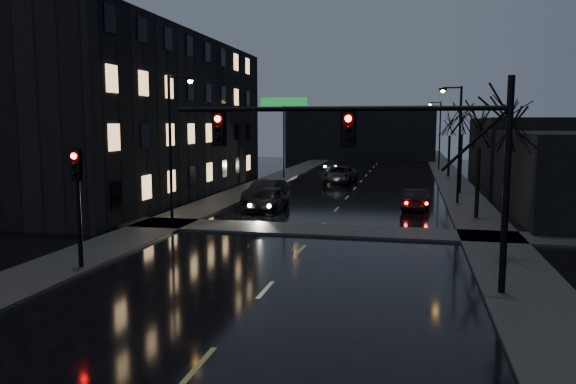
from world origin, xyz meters
The scene contains 21 objects.
sidewalk_left centered at (-8.50, 35.00, 0.06)m, with size 3.00×140.00×0.12m, color #2D2D2B.
sidewalk_right centered at (8.50, 35.00, 0.06)m, with size 3.00×140.00×0.12m, color #2D2D2B.
sidewalk_cross centered at (0.00, 18.50, 0.06)m, with size 40.00×3.00×0.12m, color #2D2D2B.
apartment_block centered at (-16.50, 30.00, 6.00)m, with size 12.00×30.00×12.00m, color black.
commercial_right_far centered at (17.00, 48.00, 3.00)m, with size 12.00×18.00×6.00m, color black.
far_block centered at (-3.00, 78.00, 4.00)m, with size 22.00×10.00×8.00m, color black.
signal_mast centered at (3.85, 9.00, 4.87)m, with size 11.11×0.41×7.00m.
signal_pole_left centered at (-7.50, 8.99, 3.01)m, with size 0.35×0.41×4.53m.
tree_near centered at (8.40, 14.00, 6.22)m, with size 3.52×3.52×8.08m.
tree_mid_a centered at (8.40, 24.00, 5.83)m, with size 3.30×3.30×7.58m.
tree_mid_b centered at (8.40, 36.00, 6.61)m, with size 3.74×3.74×8.59m.
tree_far centered at (8.40, 50.00, 6.06)m, with size 3.43×3.43×7.88m.
streetlight_l_near centered at (-7.58, 18.00, 4.77)m, with size 1.53×0.28×8.00m.
streetlight_l_far centered at (-7.58, 45.00, 4.77)m, with size 1.53×0.28×8.00m.
streetlight_r_mid centered at (7.58, 30.00, 4.77)m, with size 1.53×0.28×8.00m.
streetlight_r_far centered at (7.58, 58.00, 4.77)m, with size 1.53×0.28×8.00m.
oncoming_car_a centered at (-4.12, 24.46, 0.78)m, with size 1.83×4.55×1.55m, color black.
oncoming_car_b centered at (-5.07, 27.54, 0.82)m, with size 1.74×5.00×1.65m, color black.
oncoming_car_c centered at (-1.80, 42.14, 0.78)m, with size 2.58×5.58×1.55m, color black.
oncoming_car_d centered at (-4.30, 55.42, 0.64)m, with size 1.79×4.40×1.28m, color black.
lead_car centered at (5.02, 27.17, 0.67)m, with size 1.41×4.04×1.33m, color black.
Camera 1 is at (4.65, -9.61, 5.53)m, focal length 35.00 mm.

